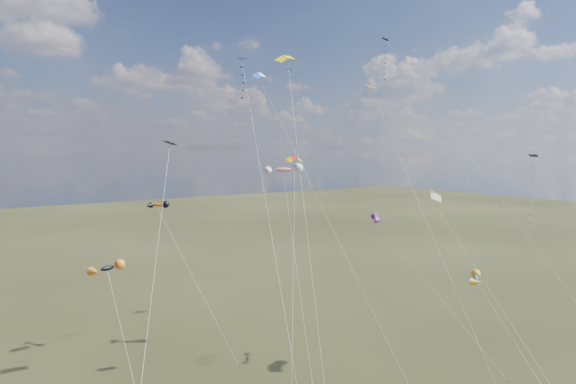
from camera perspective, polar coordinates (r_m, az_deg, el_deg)
diamond_black_high at (r=72.06m, az=12.19°, el=12.39°), size 1.91×33.83×38.48m
diamond_navy_tall at (r=54.51m, az=-4.71°, el=10.13°), size 7.77×22.59×33.05m
diamond_black_mid at (r=38.88m, az=-14.15°, el=-4.62°), size 9.94×15.21×23.94m
diamond_navy_right at (r=53.26m, az=26.29°, el=-0.76°), size 10.04×15.47×22.78m
diamond_orange_center at (r=44.18m, az=13.26°, el=1.54°), size 3.64×20.62×29.21m
parafoil_yellow at (r=53.24m, az=0.08°, el=14.60°), size 8.84×17.12×33.12m
parafoil_blue_white at (r=58.63m, az=-2.85°, el=12.63°), size 3.67×23.04×32.08m
parafoil_striped at (r=55.75m, az=16.13°, el=-0.19°), size 3.91×14.82×19.37m
parafoil_tricolor at (r=52.59m, az=0.76°, el=3.56°), size 9.67×12.19×22.82m
novelty_black_orange at (r=48.28m, az=-19.41°, el=-8.04°), size 3.03×11.10×13.36m
novelty_orange_black at (r=61.83m, az=-14.30°, el=-1.50°), size 5.74×12.47×17.20m
novelty_white_purple at (r=56.76m, az=9.88°, el=-2.99°), size 7.94×13.22×16.14m
novelty_redwhite_stripe at (r=60.47m, az=-0.54°, el=2.46°), size 8.33×15.84×21.52m
novelty_blue_yellow at (r=41.00m, az=20.25°, el=-9.05°), size 3.31×10.74×14.16m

